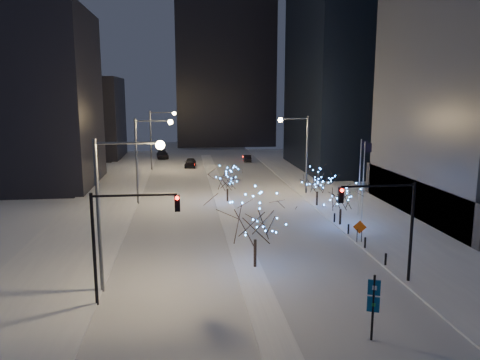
{
  "coord_description": "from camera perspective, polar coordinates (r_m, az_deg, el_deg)",
  "views": [
    {
      "loc": [
        -4.55,
        -27.57,
        12.67
      ],
      "look_at": [
        0.49,
        13.97,
        5.0
      ],
      "focal_mm": 35.0,
      "sensor_mm": 36.0,
      "label": 1
    }
  ],
  "objects": [
    {
      "name": "car_mid",
      "position": [
        89.53,
        0.9,
        2.67
      ],
      "size": [
        1.65,
        4.05,
        1.3
      ],
      "primitive_type": "imported",
      "rotation": [
        0.0,
        0.0,
        3.07
      ],
      "color": "black",
      "rests_on": "ground"
    },
    {
      "name": "holiday_tree_plaza_near",
      "position": [
        46.3,
        12.23,
        -1.86
      ],
      "size": [
        4.62,
        4.62,
        4.53
      ],
      "color": "black",
      "rests_on": "east_sidewalk"
    },
    {
      "name": "street_lamp_w_near",
      "position": [
        30.52,
        -15.04,
        -1.64
      ],
      "size": [
        4.4,
        0.56,
        10.0
      ],
      "color": "#595E66",
      "rests_on": "ground"
    },
    {
      "name": "street_lamp_w_far",
      "position": [
        79.93,
        -10.09,
        5.8
      ],
      "size": [
        4.4,
        0.56,
        10.0
      ],
      "color": "#595E66",
      "rests_on": "ground"
    },
    {
      "name": "wayfinding_sign",
      "position": [
        25.8,
        15.95,
        -13.96
      ],
      "size": [
        0.62,
        0.33,
        3.6
      ],
      "rotation": [
        0.0,
        0.0,
        -0.4
      ],
      "color": "black",
      "rests_on": "ground"
    },
    {
      "name": "holiday_tree_median_far",
      "position": [
        55.16,
        -1.55,
        0.19
      ],
      "size": [
        4.06,
        4.06,
        4.28
      ],
      "color": "black",
      "rests_on": "median"
    },
    {
      "name": "filler_west_far",
      "position": [
        100.01,
        -19.44,
        7.13
      ],
      "size": [
        18.0,
        16.0,
        16.0
      ],
      "primitive_type": "cube",
      "color": "black",
      "rests_on": "ground"
    },
    {
      "name": "median",
      "position": [
        59.11,
        -2.34,
        -1.92
      ],
      "size": [
        2.0,
        80.0,
        0.15
      ],
      "primitive_type": "cube",
      "color": "silver",
      "rests_on": "ground"
    },
    {
      "name": "car_near",
      "position": [
        83.04,
        -6.07,
        2.11
      ],
      "size": [
        2.27,
        4.83,
        1.6
      ],
      "primitive_type": "imported",
      "rotation": [
        0.0,
        0.0,
        -0.08
      ],
      "color": "black",
      "rests_on": "ground"
    },
    {
      "name": "holiday_tree_median_near",
      "position": [
        33.92,
        1.88,
        -4.15
      ],
      "size": [
        6.12,
        6.12,
        6.35
      ],
      "color": "black",
      "rests_on": "median"
    },
    {
      "name": "bollards",
      "position": [
        42.13,
        14.0,
        -6.58
      ],
      "size": [
        0.16,
        12.16,
        0.9
      ],
      "color": "black",
      "rests_on": "east_sidewalk"
    },
    {
      "name": "filler_west_near",
      "position": [
        71.53,
        -26.38,
        8.79
      ],
      "size": [
        22.0,
        18.0,
        24.0
      ],
      "primitive_type": "cube",
      "color": "black",
      "rests_on": "ground"
    },
    {
      "name": "construction_sign",
      "position": [
        41.57,
        14.38,
        -5.81
      ],
      "size": [
        1.13,
        0.37,
        1.92
      ],
      "rotation": [
        0.0,
        0.0,
        -0.29
      ],
      "color": "black",
      "rests_on": "east_sidewalk"
    },
    {
      "name": "holiday_tree_plaza_far",
      "position": [
        53.85,
        9.43,
        -0.0
      ],
      "size": [
        4.61,
        4.61,
        4.59
      ],
      "color": "black",
      "rests_on": "east_sidewalk"
    },
    {
      "name": "road",
      "position": [
        64.0,
        -2.7,
        -1.03
      ],
      "size": [
        20.0,
        130.0,
        0.02
      ],
      "primitive_type": "cube",
      "color": "#B7BDC7",
      "rests_on": "ground"
    },
    {
      "name": "car_far",
      "position": [
        95.28,
        -9.43,
        3.08
      ],
      "size": [
        2.73,
        5.55,
        1.55
      ],
      "primitive_type": "imported",
      "rotation": [
        0.0,
        0.0,
        0.11
      ],
      "color": "#212227",
      "rests_on": "ground"
    },
    {
      "name": "ground",
      "position": [
        30.68,
        2.31,
        -14.01
      ],
      "size": [
        160.0,
        160.0,
        0.0
      ],
      "primitive_type": "plane",
      "color": "silver",
      "rests_on": "ground"
    },
    {
      "name": "street_lamp_east",
      "position": [
        59.72,
        7.33,
        4.33
      ],
      "size": [
        3.9,
        0.56,
        10.0
      ],
      "color": "#595E66",
      "rests_on": "ground"
    },
    {
      "name": "east_sidewalk",
      "position": [
        52.95,
        15.01,
        -3.74
      ],
      "size": [
        10.0,
        90.0,
        0.15
      ],
      "primitive_type": "cube",
      "color": "silver",
      "rests_on": "ground"
    },
    {
      "name": "street_lamp_w_mid",
      "position": [
        55.09,
        -11.46,
        3.75
      ],
      "size": [
        4.4,
        0.56,
        10.0
      ],
      "color": "#595E66",
      "rests_on": "ground"
    },
    {
      "name": "traffic_signal_east",
      "position": [
        32.56,
        17.85,
        -4.18
      ],
      "size": [
        5.26,
        0.43,
        7.0
      ],
      "color": "black",
      "rests_on": "ground"
    },
    {
      "name": "flagpoles",
      "position": [
        48.9,
        14.68,
        0.79
      ],
      "size": [
        1.35,
        2.6,
        8.0
      ],
      "color": "silver",
      "rests_on": "east_sidewalk"
    },
    {
      "name": "traffic_signal_west",
      "position": [
        28.94,
        -14.44,
        -5.81
      ],
      "size": [
        5.26,
        0.43,
        7.0
      ],
      "color": "black",
      "rests_on": "ground"
    },
    {
      "name": "horizon_block",
      "position": [
        120.32,
        -1.92,
        14.35
      ],
      "size": [
        24.0,
        14.0,
        42.0
      ],
      "primitive_type": "cube",
      "color": "black",
      "rests_on": "ground"
    },
    {
      "name": "west_sidewalk",
      "position": [
        50.11,
        -17.61,
        -4.67
      ],
      "size": [
        8.0,
        90.0,
        0.15
      ],
      "primitive_type": "cube",
      "color": "silver",
      "rests_on": "ground"
    }
  ]
}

